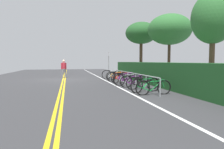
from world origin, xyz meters
TOP-DOWN VIEW (x-y plane):
  - ground_plane at (0.00, 0.00)m, footprint 39.93×13.60m
  - centre_line_yellow_inner at (0.00, -0.08)m, footprint 35.94×0.10m
  - centre_line_yellow_outer at (0.00, 0.08)m, footprint 35.94×0.10m
  - bike_lane_stripe_white at (0.00, 3.05)m, footprint 35.94×0.12m
  - bike_rack at (4.48, 3.91)m, footprint 8.74×0.05m
  - bicycle_0 at (0.70, 3.78)m, footprint 0.63×1.66m
  - bicycle_1 at (1.46, 3.95)m, footprint 0.47×1.64m
  - bicycle_2 at (2.27, 3.81)m, footprint 0.53×1.65m
  - bicycle_3 at (3.23, 3.87)m, footprint 0.64×1.62m
  - bicycle_4 at (4.11, 3.85)m, footprint 0.46×1.70m
  - bicycle_5 at (4.89, 3.79)m, footprint 0.46×1.82m
  - bicycle_6 at (5.74, 3.90)m, footprint 0.46×1.66m
  - bicycle_7 at (6.58, 4.03)m, footprint 0.46×1.73m
  - bicycle_8 at (7.47, 3.84)m, footprint 0.61×1.66m
  - bicycle_9 at (8.25, 3.89)m, footprint 0.46×1.67m
  - pedestrian at (-1.62, -0.03)m, footprint 0.32×0.46m
  - sign_post_near at (-0.35, 3.71)m, footprint 0.36×0.06m
  - hedge_backdrop at (5.98, 5.78)m, footprint 17.69×1.27m
  - tree_near_left at (-1.28, 6.98)m, footprint 2.91×2.91m
  - tree_mid at (2.51, 7.76)m, footprint 3.23×3.23m
  - tree_far_right at (7.56, 7.32)m, footprint 2.09×2.09m

SIDE VIEW (x-z plane):
  - ground_plane at x=0.00m, z-range -0.05..0.00m
  - centre_line_yellow_inner at x=0.00m, z-range 0.00..0.00m
  - centre_line_yellow_outer at x=0.00m, z-range 0.00..0.00m
  - bike_lane_stripe_white at x=0.00m, z-range 0.00..0.00m
  - bicycle_9 at x=8.25m, z-range -0.02..0.66m
  - bicycle_3 at x=3.23m, z-range -0.02..0.67m
  - bicycle_1 at x=1.46m, z-range -0.02..0.67m
  - bicycle_7 at x=6.58m, z-range -0.02..0.67m
  - bicycle_2 at x=2.27m, z-range -0.02..0.69m
  - bicycle_8 at x=7.47m, z-range -0.02..0.69m
  - bicycle_6 at x=5.74m, z-range -0.02..0.70m
  - bicycle_5 at x=4.89m, z-range -0.02..0.72m
  - bicycle_4 at x=4.11m, z-range -0.02..0.74m
  - bicycle_0 at x=0.70m, z-range -0.02..0.76m
  - bike_rack at x=4.48m, z-range 0.20..0.99m
  - hedge_backdrop at x=5.98m, z-range 0.00..1.37m
  - pedestrian at x=-1.62m, z-range 0.11..1.68m
  - sign_post_near at x=-0.35m, z-range 0.23..2.43m
  - tree_far_right at x=7.56m, z-range 1.12..5.97m
  - tree_mid at x=2.51m, z-range 1.32..6.26m
  - tree_near_left at x=-1.28m, z-range 1.49..6.53m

